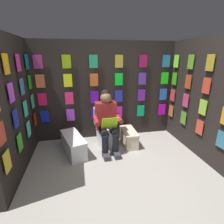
# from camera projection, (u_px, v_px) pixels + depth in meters

# --- Properties ---
(ground_plane) EXTENTS (30.00, 30.00, 0.00)m
(ground_plane) POSITION_uv_depth(u_px,v_px,m) (129.00, 193.00, 2.37)
(ground_plane) COLOR #9E998E
(display_wall_back) EXTENTS (3.15, 0.14, 2.11)m
(display_wall_back) POSITION_uv_depth(u_px,v_px,m) (106.00, 91.00, 3.83)
(display_wall_back) COLOR black
(display_wall_back) RESTS_ON ground
(display_wall_left) EXTENTS (0.14, 1.86, 2.11)m
(display_wall_left) POSITION_uv_depth(u_px,v_px,m) (198.00, 98.00, 3.21)
(display_wall_left) COLOR black
(display_wall_left) RESTS_ON ground
(display_wall_right) EXTENTS (0.14, 1.86, 2.11)m
(display_wall_right) POSITION_uv_depth(u_px,v_px,m) (14.00, 107.00, 2.63)
(display_wall_right) COLOR black
(display_wall_right) RESTS_ON ground
(toilet) EXTENTS (0.41, 0.56, 0.77)m
(toilet) POSITION_uv_depth(u_px,v_px,m) (105.00, 129.00, 3.63)
(toilet) COLOR white
(toilet) RESTS_ON ground
(person_reading) EXTENTS (0.54, 0.70, 1.19)m
(person_reading) POSITION_uv_depth(u_px,v_px,m) (107.00, 121.00, 3.34)
(person_reading) COLOR maroon
(person_reading) RESTS_ON ground
(comic_longbox_near) EXTENTS (0.27, 0.61, 0.32)m
(comic_longbox_near) POSITION_uv_depth(u_px,v_px,m) (129.00, 137.00, 3.65)
(comic_longbox_near) COLOR beige
(comic_longbox_near) RESTS_ON ground
(comic_longbox_far) EXTENTS (0.53, 0.87, 0.36)m
(comic_longbox_far) POSITION_uv_depth(u_px,v_px,m) (73.00, 145.00, 3.31)
(comic_longbox_far) COLOR silver
(comic_longbox_far) RESTS_ON ground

